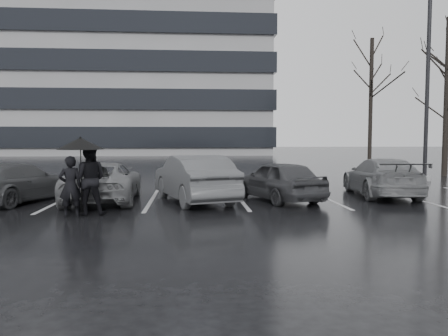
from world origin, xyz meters
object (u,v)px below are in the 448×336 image
Objects in this scene: pedestrian_right at (89,179)px; lamp_post at (428,78)px; tree_east at (447,97)px; tree_ne at (447,112)px; car_west_c at (16,183)px; car_west_b at (104,182)px; car_east at (381,177)px; pedestrian_left at (70,186)px; car_west_a at (194,178)px; tree_north at (371,103)px; car_main at (278,180)px.

lamp_post is at bearing -152.91° from pedestrian_right.
tree_east is 4.74m from tree_ne.
pedestrian_right is 0.23× the size of tree_east.
tree_ne is (20.76, 11.75, 2.90)m from car_west_c.
car_east is (9.09, 0.51, 0.04)m from car_west_b.
pedestrian_right reaches higher than car_west_b.
pedestrian_right reaches higher than pedestrian_left.
car_west_a is 0.54× the size of tree_east.
tree_north is at bearing -121.96° from car_west_c.
pedestrian_left reaches higher than car_west_a.
tree_north is at bearing -133.71° from pedestrian_right.
tree_east is at bearing -150.32° from pedestrian_right.
tree_ne reaches higher than car_west_c.
car_west_a is (-2.65, -0.03, 0.09)m from car_main.
tree_ne reaches higher than pedestrian_left.
tree_north reaches higher than pedestrian_left.
pedestrian_left is (-5.73, -2.40, 0.13)m from car_main.
tree_ne is (18.14, 11.68, 2.90)m from car_west_b.
car_west_b is 1.04× the size of car_west_c.
tree_north is at bearing 81.83° from lamp_post.
car_main is at bearing 18.59° from car_east.
tree_north is at bearing -145.57° from car_west_a.
lamp_post reaches higher than tree_ne.
tree_north reaches higher than car_main.
car_east is 9.92m from pedestrian_left.
tree_ne is (12.72, 11.93, 2.87)m from car_main.
tree_ne is at bearing -159.26° from car_west_a.
car_main is at bearing 175.17° from car_west_b.
car_main is 17.67m from tree_ne.
car_east is (6.32, 0.78, -0.08)m from car_west_a.
car_west_c is at bearing -44.01° from pedestrian_right.
car_west_c is 0.41× the size of lamp_post.
car_west_c is at bearing -161.23° from lamp_post.
tree_ne is (4.84, 6.34, -1.14)m from lamp_post.
tree_north is (17.26, 14.75, 3.65)m from car_west_c.
tree_east is (18.26, 7.75, 3.40)m from car_west_c.
tree_north is at bearing -104.48° from car_east.
tree_east is at bearing -161.93° from car_main.
car_west_c is at bearing -139.48° from tree_north.
tree_north is (14.64, 14.68, 3.65)m from car_west_b.
car_west_a is 2.39× the size of pedestrian_right.
car_main is 6.21m from pedestrian_left.
lamp_post is 1.45× the size of tree_ne.
car_west_a is at bearing 13.99° from car_east.
car_west_a is at bearing -164.60° from car_west_c.
car_west_a is 0.99× the size of car_east.
car_west_b is 0.43× the size of lamp_post.
tree_north is at bearing 139.40° from tree_ne.
lamp_post is at bearing -127.36° from tree_ne.
pedestrian_right is 22.69m from tree_north.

